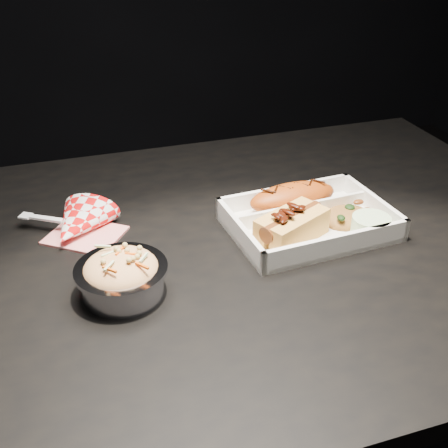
{
  "coord_description": "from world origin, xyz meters",
  "views": [
    {
      "loc": [
        -0.21,
        -0.7,
        1.22
      ],
      "look_at": [
        0.0,
        -0.04,
        0.81
      ],
      "focal_mm": 45.0,
      "sensor_mm": 36.0,
      "label": 1
    }
  ],
  "objects_px": {
    "dining_table": "(214,290)",
    "napkin_fork": "(77,225)",
    "food_tray": "(308,223)",
    "foil_coleslaw_cup": "(122,274)",
    "fried_pastry": "(293,197)",
    "hotdog": "(292,224)"
  },
  "relations": [
    {
      "from": "fried_pastry",
      "to": "napkin_fork",
      "type": "distance_m",
      "value": 0.35
    },
    {
      "from": "food_tray",
      "to": "foil_coleslaw_cup",
      "type": "distance_m",
      "value": 0.32
    },
    {
      "from": "napkin_fork",
      "to": "dining_table",
      "type": "bearing_deg",
      "value": 7.1
    },
    {
      "from": "hotdog",
      "to": "napkin_fork",
      "type": "bearing_deg",
      "value": 132.23
    },
    {
      "from": "foil_coleslaw_cup",
      "to": "napkin_fork",
      "type": "bearing_deg",
      "value": 103.86
    },
    {
      "from": "food_tray",
      "to": "foil_coleslaw_cup",
      "type": "bearing_deg",
      "value": -169.66
    },
    {
      "from": "dining_table",
      "to": "foil_coleslaw_cup",
      "type": "height_order",
      "value": "foil_coleslaw_cup"
    },
    {
      "from": "dining_table",
      "to": "food_tray",
      "type": "xyz_separation_m",
      "value": [
        0.16,
        -0.0,
        0.1
      ]
    },
    {
      "from": "fried_pastry",
      "to": "foil_coleslaw_cup",
      "type": "xyz_separation_m",
      "value": [
        -0.31,
        -0.13,
        0.0
      ]
    },
    {
      "from": "fried_pastry",
      "to": "hotdog",
      "type": "relative_size",
      "value": 1.21
    },
    {
      "from": "fried_pastry",
      "to": "foil_coleslaw_cup",
      "type": "height_order",
      "value": "foil_coleslaw_cup"
    },
    {
      "from": "dining_table",
      "to": "hotdog",
      "type": "bearing_deg",
      "value": -16.45
    },
    {
      "from": "dining_table",
      "to": "napkin_fork",
      "type": "distance_m",
      "value": 0.24
    },
    {
      "from": "food_tray",
      "to": "foil_coleslaw_cup",
      "type": "xyz_separation_m",
      "value": [
        -0.31,
        -0.08,
        0.02
      ]
    },
    {
      "from": "dining_table",
      "to": "napkin_fork",
      "type": "xyz_separation_m",
      "value": [
        -0.2,
        0.09,
        0.11
      ]
    },
    {
      "from": "dining_table",
      "to": "fried_pastry",
      "type": "distance_m",
      "value": 0.2
    },
    {
      "from": "food_tray",
      "to": "napkin_fork",
      "type": "relative_size",
      "value": 1.54
    },
    {
      "from": "hotdog",
      "to": "napkin_fork",
      "type": "xyz_separation_m",
      "value": [
        -0.31,
        0.13,
        -0.02
      ]
    },
    {
      "from": "food_tray",
      "to": "fried_pastry",
      "type": "xyz_separation_m",
      "value": [
        -0.0,
        0.06,
        0.02
      ]
    },
    {
      "from": "dining_table",
      "to": "foil_coleslaw_cup",
      "type": "relative_size",
      "value": 9.7
    },
    {
      "from": "food_tray",
      "to": "foil_coleslaw_cup",
      "type": "relative_size",
      "value": 2.11
    },
    {
      "from": "food_tray",
      "to": "napkin_fork",
      "type": "distance_m",
      "value": 0.37
    }
  ]
}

